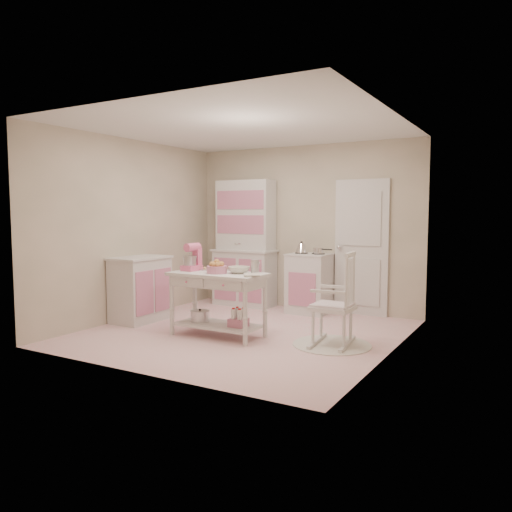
{
  "coord_description": "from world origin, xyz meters",
  "views": [
    {
      "loc": [
        3.29,
        -5.41,
        1.55
      ],
      "look_at": [
        0.08,
        0.19,
        0.98
      ],
      "focal_mm": 35.0,
      "sensor_mm": 36.0,
      "label": 1
    }
  ],
  "objects_px": {
    "hutch": "(244,243)",
    "base_cabinet": "(140,289)",
    "work_table": "(218,304)",
    "stove": "(310,283)",
    "rocking_chair": "(332,299)",
    "stand_mixer": "(191,257)",
    "bread_basket": "(217,270)"
  },
  "relations": [
    {
      "from": "hutch",
      "to": "base_cabinet",
      "type": "height_order",
      "value": "hutch"
    },
    {
      "from": "base_cabinet",
      "to": "work_table",
      "type": "xyz_separation_m",
      "value": [
        1.45,
        -0.18,
        -0.06
      ]
    },
    {
      "from": "stove",
      "to": "rocking_chair",
      "type": "height_order",
      "value": "rocking_chair"
    },
    {
      "from": "stove",
      "to": "stand_mixer",
      "type": "relative_size",
      "value": 2.71
    },
    {
      "from": "work_table",
      "to": "stove",
      "type": "bearing_deg",
      "value": 78.25
    },
    {
      "from": "hutch",
      "to": "base_cabinet",
      "type": "distance_m",
      "value": 1.99
    },
    {
      "from": "bread_basket",
      "to": "base_cabinet",
      "type": "bearing_deg",
      "value": 171.2
    },
    {
      "from": "bread_basket",
      "to": "hutch",
      "type": "bearing_deg",
      "value": 112.13
    },
    {
      "from": "stand_mixer",
      "to": "stove",
      "type": "bearing_deg",
      "value": 71.68
    },
    {
      "from": "hutch",
      "to": "work_table",
      "type": "relative_size",
      "value": 1.73
    },
    {
      "from": "stove",
      "to": "work_table",
      "type": "xyz_separation_m",
      "value": [
        -0.4,
        -1.92,
        -0.06
      ]
    },
    {
      "from": "hutch",
      "to": "work_table",
      "type": "xyz_separation_m",
      "value": [
        0.8,
        -1.97,
        -0.64
      ]
    },
    {
      "from": "stove",
      "to": "bread_basket",
      "type": "distance_m",
      "value": 2.04
    },
    {
      "from": "stove",
      "to": "hutch",
      "type": "bearing_deg",
      "value": 177.61
    },
    {
      "from": "rocking_chair",
      "to": "bread_basket",
      "type": "xyz_separation_m",
      "value": [
        -1.38,
        -0.35,
        0.3
      ]
    },
    {
      "from": "base_cabinet",
      "to": "stand_mixer",
      "type": "xyz_separation_m",
      "value": [
        1.03,
        -0.16,
        0.51
      ]
    },
    {
      "from": "stove",
      "to": "work_table",
      "type": "distance_m",
      "value": 1.96
    },
    {
      "from": "stove",
      "to": "base_cabinet",
      "type": "height_order",
      "value": "same"
    },
    {
      "from": "stove",
      "to": "bread_basket",
      "type": "height_order",
      "value": "stove"
    },
    {
      "from": "rocking_chair",
      "to": "bread_basket",
      "type": "height_order",
      "value": "rocking_chair"
    },
    {
      "from": "work_table",
      "to": "bread_basket",
      "type": "height_order",
      "value": "bread_basket"
    },
    {
      "from": "hutch",
      "to": "rocking_chair",
      "type": "relative_size",
      "value": 1.89
    },
    {
      "from": "stove",
      "to": "work_table",
      "type": "relative_size",
      "value": 0.77
    },
    {
      "from": "stove",
      "to": "rocking_chair",
      "type": "distance_m",
      "value": 1.9
    },
    {
      "from": "stand_mixer",
      "to": "bread_basket",
      "type": "xyz_separation_m",
      "value": [
        0.44,
        -0.07,
        -0.12
      ]
    },
    {
      "from": "stand_mixer",
      "to": "bread_basket",
      "type": "height_order",
      "value": "stand_mixer"
    },
    {
      "from": "base_cabinet",
      "to": "work_table",
      "type": "distance_m",
      "value": 1.46
    },
    {
      "from": "rocking_chair",
      "to": "work_table",
      "type": "height_order",
      "value": "rocking_chair"
    },
    {
      "from": "hutch",
      "to": "base_cabinet",
      "type": "relative_size",
      "value": 2.26
    },
    {
      "from": "stove",
      "to": "stand_mixer",
      "type": "height_order",
      "value": "stand_mixer"
    },
    {
      "from": "base_cabinet",
      "to": "work_table",
      "type": "relative_size",
      "value": 0.77
    },
    {
      "from": "stove",
      "to": "base_cabinet",
      "type": "bearing_deg",
      "value": -136.77
    }
  ]
}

